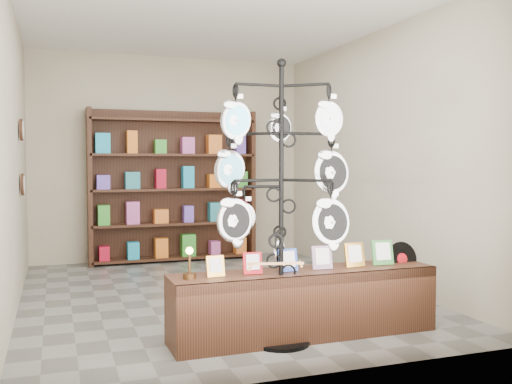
% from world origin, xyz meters
% --- Properties ---
extents(ground, '(5.00, 5.00, 0.00)m').
position_xyz_m(ground, '(0.00, 0.00, 0.00)').
color(ground, slate).
rests_on(ground, ground).
extents(room_envelope, '(5.00, 5.00, 5.00)m').
position_xyz_m(room_envelope, '(0.00, 0.00, 1.85)').
color(room_envelope, '#BDB498').
rests_on(room_envelope, ground).
extents(display_tree, '(1.21, 1.20, 2.25)m').
position_xyz_m(display_tree, '(0.04, -1.80, 1.30)').
color(display_tree, black).
rests_on(display_tree, ground).
extents(front_shelf, '(2.26, 0.49, 0.80)m').
position_xyz_m(front_shelf, '(0.30, -1.69, 0.28)').
color(front_shelf, black).
rests_on(front_shelf, ground).
extents(back_shelving, '(2.42, 0.36, 2.20)m').
position_xyz_m(back_shelving, '(0.00, 2.30, 1.03)').
color(back_shelving, black).
rests_on(back_shelving, ground).
extents(wall_clocks, '(0.03, 0.24, 0.84)m').
position_xyz_m(wall_clocks, '(-1.97, 0.80, 1.50)').
color(wall_clocks, black).
rests_on(wall_clocks, ground).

